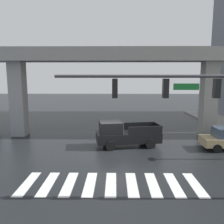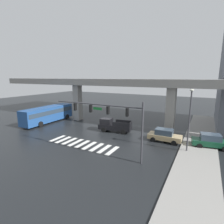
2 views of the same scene
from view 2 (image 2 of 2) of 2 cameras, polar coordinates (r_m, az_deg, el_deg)
The scene contains 10 objects.
ground_plane at distance 27.67m, azimuth -2.45°, elevation -6.61°, with size 120.00×120.00×0.00m, color black.
crosswalk_stripes at distance 23.36m, azimuth -9.59°, elevation -10.20°, with size 9.35×2.80×0.01m.
elevated_overpass at distance 30.37m, azimuth 1.94°, elevation 8.64°, with size 57.14×2.58×8.18m.
sidewalk_east at distance 25.95m, azimuth 26.55°, elevation -8.90°, with size 4.00×36.00×0.15m, color gray.
pickup_truck at distance 27.84m, azimuth 0.44°, elevation -4.36°, with size 5.34×2.72×2.08m.
city_bus at distance 35.42m, azimuth -20.03°, elevation -0.42°, with size 2.99×10.86×2.99m.
sedan_tan at distance 24.66m, azimuth 16.69°, elevation -7.28°, with size 4.31×1.98×1.72m.
sedan_dark_green at distance 24.83m, azimuth 29.43°, elevation -8.17°, with size 4.53×2.49×1.72m.
traffic_signal_mast at distance 18.40m, azimuth -0.91°, elevation -0.71°, with size 10.89×0.32×6.20m.
street_lamp_near_corner at distance 21.28m, azimuth 23.97°, elevation -0.39°, with size 0.44×0.70×7.24m.
Camera 2 is at (13.60, -22.54, 8.52)m, focal length 28.15 mm.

